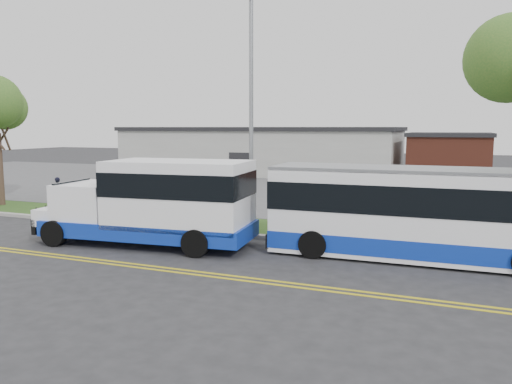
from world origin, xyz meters
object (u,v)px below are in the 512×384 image
at_px(streetlight_near, 251,105).
at_px(shuttle_bus, 159,200).
at_px(parked_car_a, 221,183).
at_px(transit_bus, 437,214).
at_px(pedestrian, 58,192).
at_px(parked_car_b, 124,181).

bearing_deg(streetlight_near, shuttle_bus, -115.65).
bearing_deg(streetlight_near, parked_car_a, 122.22).
relative_size(shuttle_bus, transit_bus, 0.77).
height_order(pedestrian, parked_car_a, pedestrian).
xyz_separation_m(parked_car_a, parked_car_b, (-6.64, -1.39, -0.04)).
height_order(streetlight_near, parked_car_b, streetlight_near).
bearing_deg(pedestrian, parked_car_a, -157.73).
xyz_separation_m(shuttle_bus, parked_car_a, (-4.12, 13.69, -0.94)).
xyz_separation_m(transit_bus, parked_car_a, (-13.64, 12.13, -0.78)).
bearing_deg(pedestrian, parked_car_b, -115.87).
height_order(shuttle_bus, transit_bus, shuttle_bus).
height_order(parked_car_a, parked_car_b, parked_car_a).
distance_m(shuttle_bus, parked_car_b, 16.37).
height_order(shuttle_bus, parked_car_a, shuttle_bus).
height_order(streetlight_near, parked_car_a, streetlight_near).
bearing_deg(streetlight_near, transit_bus, -18.25).
bearing_deg(parked_car_b, transit_bus, -22.08).
bearing_deg(pedestrian, transit_bus, 135.69).
distance_m(pedestrian, parked_car_a, 10.14).
distance_m(shuttle_bus, transit_bus, 9.64).
relative_size(shuttle_bus, pedestrian, 5.34).
xyz_separation_m(transit_bus, pedestrian, (-19.37, 3.77, -0.64)).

